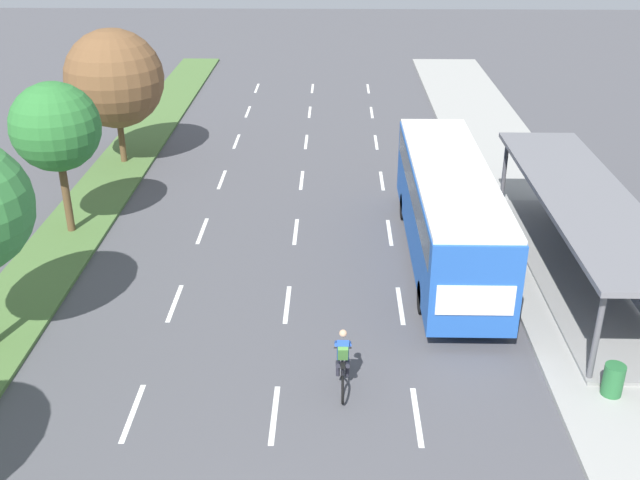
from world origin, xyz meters
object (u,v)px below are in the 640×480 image
(bus_shelter, at_px, (588,227))
(bus, at_px, (449,204))
(median_tree_fourth, at_px, (114,79))
(trash_bin, at_px, (613,380))
(median_tree_third, at_px, (55,127))
(cyclist, at_px, (343,363))

(bus_shelter, xyz_separation_m, bus, (-4.28, 1.28, 0.20))
(median_tree_fourth, distance_m, trash_bin, 24.15)
(median_tree_third, xyz_separation_m, median_tree_fourth, (0.02, 7.55, -0.12))
(bus, bearing_deg, median_tree_fourth, 145.16)
(trash_bin, bearing_deg, median_tree_fourth, 134.46)
(bus_shelter, height_order, trash_bin, bus_shelter)
(bus_shelter, distance_m, cyclist, 9.99)
(cyclist, bearing_deg, bus_shelter, 37.75)
(cyclist, xyz_separation_m, median_tree_fourth, (-9.97, 16.79, 3.16))
(cyclist, bearing_deg, median_tree_third, 137.25)
(bus, bearing_deg, cyclist, -115.89)
(median_tree_fourth, height_order, trash_bin, median_tree_fourth)
(bus_shelter, xyz_separation_m, median_tree_fourth, (-17.82, 10.71, 2.08))
(bus, xyz_separation_m, cyclist, (-3.57, -7.36, -1.28))
(bus_shelter, height_order, cyclist, bus_shelter)
(trash_bin, bearing_deg, bus_shelter, 80.36)
(median_tree_third, relative_size, median_tree_fourth, 0.92)
(cyclist, distance_m, trash_bin, 6.78)
(bus, height_order, median_tree_fourth, median_tree_fourth)
(bus_shelter, distance_m, median_tree_fourth, 20.90)
(bus, distance_m, median_tree_fourth, 16.61)
(trash_bin, bearing_deg, cyclist, 177.65)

